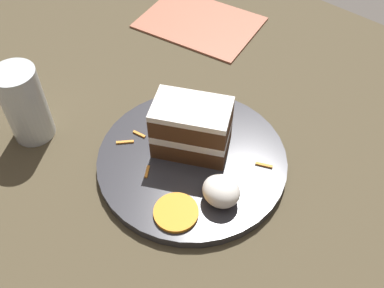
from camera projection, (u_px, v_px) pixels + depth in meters
name	position (u px, v px, depth m)	size (l,w,h in m)	color
ground_plane	(190.00, 186.00, 0.68)	(6.00, 6.00, 0.00)	#4C4742
dining_table	(190.00, 181.00, 0.67)	(1.35, 1.07, 0.03)	#4C422D
plate	(192.00, 160.00, 0.66)	(0.28, 0.28, 0.02)	#333338
cake_slice	(192.00, 128.00, 0.64)	(0.13, 0.11, 0.08)	#4C2D19
cream_dollop	(221.00, 191.00, 0.60)	(0.05, 0.05, 0.04)	white
orange_garnish	(176.00, 212.00, 0.59)	(0.06, 0.06, 0.01)	orange
carrot_shreds_scatter	(174.00, 141.00, 0.68)	(0.21, 0.16, 0.00)	orange
drinking_glass	(26.00, 108.00, 0.67)	(0.06, 0.06, 0.12)	silver
menu_card	(200.00, 23.00, 0.90)	(0.17, 0.23, 0.00)	#B2664C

